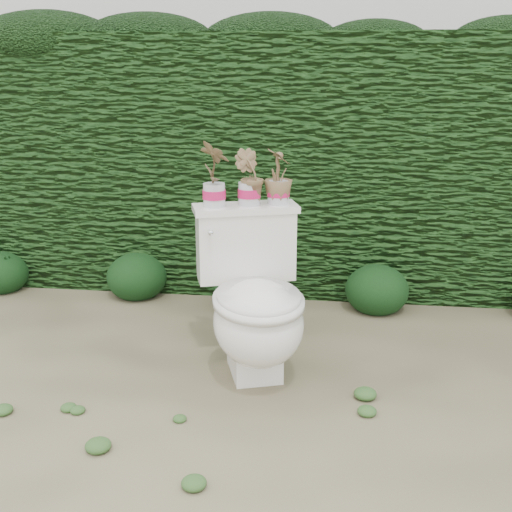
# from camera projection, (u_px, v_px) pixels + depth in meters

# --- Properties ---
(ground) EXTENTS (60.00, 60.00, 0.00)m
(ground) POSITION_uv_depth(u_px,v_px,m) (226.00, 380.00, 3.01)
(ground) COLOR gray
(ground) RESTS_ON ground
(hedge) EXTENTS (8.00, 1.00, 1.60)m
(hedge) POSITION_uv_depth(u_px,v_px,m) (265.00, 160.00, 4.30)
(hedge) COLOR #28581D
(hedge) RESTS_ON ground
(house_wall) EXTENTS (8.00, 3.50, 4.00)m
(house_wall) POSITION_uv_depth(u_px,v_px,m) (352.00, 14.00, 8.05)
(house_wall) COLOR silver
(house_wall) RESTS_ON ground
(toilet) EXTENTS (0.64, 0.79, 0.78)m
(toilet) POSITION_uv_depth(u_px,v_px,m) (255.00, 305.00, 2.97)
(toilet) COLOR white
(toilet) RESTS_ON ground
(potted_plant_left) EXTENTS (0.19, 0.18, 0.30)m
(potted_plant_left) POSITION_uv_depth(u_px,v_px,m) (214.00, 175.00, 3.00)
(potted_plant_left) COLOR #247331
(potted_plant_left) RESTS_ON toilet
(potted_plant_center) EXTENTS (0.15, 0.13, 0.25)m
(potted_plant_center) POSITION_uv_depth(u_px,v_px,m) (249.00, 179.00, 3.04)
(potted_plant_center) COLOR #247331
(potted_plant_center) RESTS_ON toilet
(potted_plant_right) EXTENTS (0.19, 0.19, 0.25)m
(potted_plant_right) POSITION_uv_depth(u_px,v_px,m) (278.00, 178.00, 3.06)
(potted_plant_right) COLOR #247331
(potted_plant_right) RESTS_ON toilet
(liriope_clump_1) EXTENTS (0.35, 0.35, 0.28)m
(liriope_clump_1) POSITION_uv_depth(u_px,v_px,m) (1.00, 269.00, 4.17)
(liriope_clump_1) COLOR #163B14
(liriope_clump_1) RESTS_ON ground
(liriope_clump_2) EXTENTS (0.38, 0.38, 0.30)m
(liriope_clump_2) POSITION_uv_depth(u_px,v_px,m) (137.00, 272.00, 4.06)
(liriope_clump_2) COLOR #163B14
(liriope_clump_2) RESTS_ON ground
(liriope_clump_3) EXTENTS (0.43, 0.43, 0.35)m
(liriope_clump_3) POSITION_uv_depth(u_px,v_px,m) (248.00, 278.00, 3.89)
(liriope_clump_3) COLOR #163B14
(liriope_clump_3) RESTS_ON ground
(liriope_clump_4) EXTENTS (0.38, 0.38, 0.30)m
(liriope_clump_4) POSITION_uv_depth(u_px,v_px,m) (377.00, 285.00, 3.83)
(liriope_clump_4) COLOR #163B14
(liriope_clump_4) RESTS_ON ground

